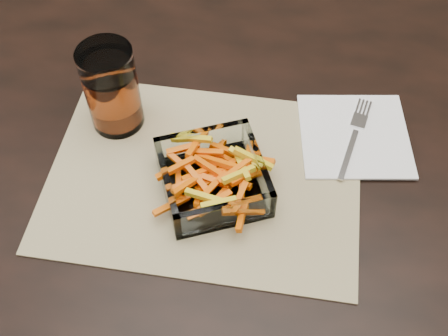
{
  "coord_description": "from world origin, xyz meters",
  "views": [
    {
      "loc": [
        0.0,
        -0.5,
        1.42
      ],
      "look_at": [
        -0.08,
        -0.05,
        0.78
      ],
      "focal_mm": 45.0,
      "sensor_mm": 36.0,
      "label": 1
    }
  ],
  "objects_px": {
    "dining_table": "(276,194)",
    "glass_bowl": "(213,179)",
    "tumbler": "(112,91)",
    "fork": "(355,135)"
  },
  "relations": [
    {
      "from": "glass_bowl",
      "to": "fork",
      "type": "distance_m",
      "value": 0.23
    },
    {
      "from": "dining_table",
      "to": "glass_bowl",
      "type": "distance_m",
      "value": 0.16
    },
    {
      "from": "dining_table",
      "to": "tumbler",
      "type": "height_order",
      "value": "tumbler"
    },
    {
      "from": "dining_table",
      "to": "glass_bowl",
      "type": "height_order",
      "value": "glass_bowl"
    },
    {
      "from": "glass_bowl",
      "to": "dining_table",
      "type": "bearing_deg",
      "value": 35.79
    },
    {
      "from": "dining_table",
      "to": "tumbler",
      "type": "xyz_separation_m",
      "value": [
        -0.26,
        0.04,
        0.16
      ]
    },
    {
      "from": "dining_table",
      "to": "fork",
      "type": "height_order",
      "value": "fork"
    },
    {
      "from": "dining_table",
      "to": "fork",
      "type": "relative_size",
      "value": 9.72
    },
    {
      "from": "tumbler",
      "to": "fork",
      "type": "relative_size",
      "value": 0.86
    },
    {
      "from": "fork",
      "to": "dining_table",
      "type": "bearing_deg",
      "value": -137.61
    }
  ]
}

